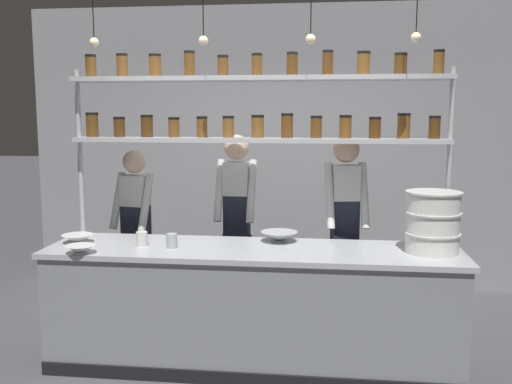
# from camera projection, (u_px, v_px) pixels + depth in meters

# --- Properties ---
(ground_plane) EXTENTS (40.00, 40.00, 0.00)m
(ground_plane) POSITION_uv_depth(u_px,v_px,m) (253.00, 364.00, 4.41)
(ground_plane) COLOR #4C4C51
(back_wall) EXTENTS (5.51, 0.12, 3.08)m
(back_wall) POSITION_uv_depth(u_px,v_px,m) (277.00, 148.00, 6.30)
(back_wall) COLOR #939399
(back_wall) RESTS_ON ground_plane
(prep_counter) EXTENTS (3.11, 0.76, 0.92)m
(prep_counter) POSITION_uv_depth(u_px,v_px,m) (252.00, 307.00, 4.35)
(prep_counter) COLOR gray
(prep_counter) RESTS_ON ground_plane
(spice_shelf_unit) EXTENTS (3.00, 0.28, 2.41)m
(spice_shelf_unit) POSITION_uv_depth(u_px,v_px,m) (257.00, 115.00, 4.47)
(spice_shelf_unit) COLOR #B7BABF
(spice_shelf_unit) RESTS_ON ground_plane
(chef_left) EXTENTS (0.40, 0.33, 1.60)m
(chef_left) POSITION_uv_depth(u_px,v_px,m) (136.00, 226.00, 5.14)
(chef_left) COLOR black
(chef_left) RESTS_ON ground_plane
(chef_center) EXTENTS (0.37, 0.31, 1.74)m
(chef_center) POSITION_uv_depth(u_px,v_px,m) (237.00, 216.00, 5.11)
(chef_center) COLOR black
(chef_center) RESTS_ON ground_plane
(chef_right) EXTENTS (0.39, 0.32, 1.73)m
(chef_right) POSITION_uv_depth(u_px,v_px,m) (345.00, 222.00, 4.83)
(chef_right) COLOR black
(chef_right) RESTS_ON ground_plane
(container_stack) EXTENTS (0.40, 0.40, 0.45)m
(container_stack) POSITION_uv_depth(u_px,v_px,m) (433.00, 222.00, 4.12)
(container_stack) COLOR white
(container_stack) RESTS_ON prep_counter
(prep_bowl_near_left) EXTENTS (0.22, 0.22, 0.06)m
(prep_bowl_near_left) POSITION_uv_depth(u_px,v_px,m) (80.00, 249.00, 4.11)
(prep_bowl_near_left) COLOR white
(prep_bowl_near_left) RESTS_ON prep_counter
(prep_bowl_center_front) EXTENTS (0.29, 0.29, 0.08)m
(prep_bowl_center_front) POSITION_uv_depth(u_px,v_px,m) (279.00, 237.00, 4.49)
(prep_bowl_center_front) COLOR #B2B7BC
(prep_bowl_center_front) RESTS_ON prep_counter
(prep_bowl_center_back) EXTENTS (0.24, 0.24, 0.07)m
(prep_bowl_center_back) POSITION_uv_depth(u_px,v_px,m) (78.00, 239.00, 4.45)
(prep_bowl_center_back) COLOR white
(prep_bowl_center_back) RESTS_ON prep_counter
(serving_cup_front) EXTENTS (0.09, 0.09, 0.11)m
(serving_cup_front) POSITION_uv_depth(u_px,v_px,m) (142.00, 239.00, 4.34)
(serving_cup_front) COLOR silver
(serving_cup_front) RESTS_ON prep_counter
(serving_cup_by_board) EXTENTS (0.08, 0.08, 0.11)m
(serving_cup_by_board) POSITION_uv_depth(u_px,v_px,m) (172.00, 241.00, 4.28)
(serving_cup_by_board) COLOR #B2B7BC
(serving_cup_by_board) RESTS_ON prep_counter
(pendant_light_row) EXTENTS (2.39, 0.07, 0.62)m
(pendant_light_row) POSITION_uv_depth(u_px,v_px,m) (253.00, 36.00, 4.07)
(pendant_light_row) COLOR black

